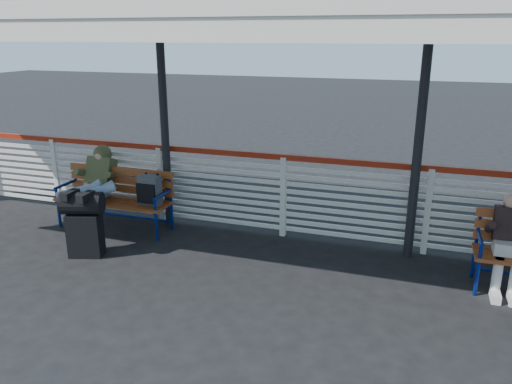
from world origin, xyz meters
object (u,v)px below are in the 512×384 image
(traveler_man, at_px, (92,187))
(companion_person, at_px, (508,242))
(luggage_stack, at_px, (84,221))
(bench_left, at_px, (125,192))

(traveler_man, height_order, companion_person, traveler_man)
(luggage_stack, distance_m, companion_person, 5.26)
(luggage_stack, distance_m, traveler_man, 0.81)
(luggage_stack, bearing_deg, companion_person, -8.90)
(luggage_stack, bearing_deg, traveler_man, 99.69)
(luggage_stack, relative_size, companion_person, 0.79)
(luggage_stack, xyz_separation_m, bench_left, (-0.02, 1.03, 0.10))
(companion_person, bearing_deg, bench_left, 176.79)
(bench_left, relative_size, companion_person, 1.57)
(companion_person, bearing_deg, luggage_stack, -171.89)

